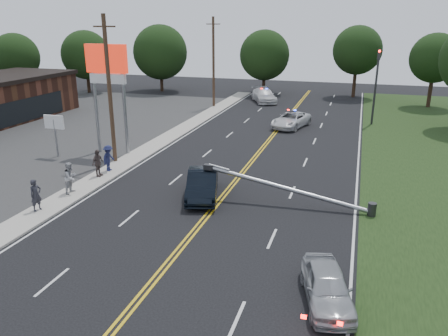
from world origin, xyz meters
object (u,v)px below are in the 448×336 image
(traffic_signal, at_px, (376,81))
(utility_pole_mid, at_px, (110,91))
(utility_pole_far, at_px, (213,62))
(fallen_streetlight, at_px, (296,191))
(pylon_sign, at_px, (107,73))
(bystander_a, at_px, (36,195))
(emergency_a, at_px, (291,120))
(waiting_sedan, at_px, (327,286))
(bystander_c, at_px, (109,158))
(bystander_b, at_px, (71,178))
(small_sign, at_px, (54,126))
(bystander_d, at_px, (98,163))
(crashed_sedan, at_px, (202,184))
(emergency_b, at_px, (264,95))

(traffic_signal, height_order, utility_pole_mid, utility_pole_mid)
(utility_pole_far, bearing_deg, fallen_streetlight, -62.76)
(pylon_sign, height_order, bystander_a, pylon_sign)
(utility_pole_mid, distance_m, emergency_a, 18.22)
(waiting_sedan, bearing_deg, bystander_c, 130.91)
(pylon_sign, relative_size, fallen_streetlight, 0.85)
(traffic_signal, xyz_separation_m, bystander_b, (-16.72, -24.09, -3.17))
(small_sign, height_order, fallen_streetlight, small_sign)
(utility_pole_far, height_order, bystander_d, utility_pole_far)
(waiting_sedan, bearing_deg, utility_pole_mid, 127.32)
(bystander_d, bearing_deg, fallen_streetlight, -90.98)
(traffic_signal, distance_m, crashed_sedan, 24.32)
(utility_pole_mid, distance_m, crashed_sedan, 10.08)
(crashed_sedan, bearing_deg, pylon_sign, 130.27)
(traffic_signal, bearing_deg, utility_pole_mid, -134.20)
(utility_pole_mid, xyz_separation_m, waiting_sedan, (15.67, -12.15, -4.43))
(pylon_sign, xyz_separation_m, emergency_a, (11.51, 12.44, -5.29))
(traffic_signal, bearing_deg, pylon_sign, -139.61)
(emergency_b, height_order, bystander_d, bystander_d)
(fallen_streetlight, bearing_deg, utility_pole_mid, 163.36)
(utility_pole_mid, xyz_separation_m, emergency_b, (4.87, 26.90, -4.26))
(traffic_signal, distance_m, bystander_d, 27.22)
(pylon_sign, relative_size, bystander_c, 4.62)
(small_sign, relative_size, emergency_a, 0.61)
(bystander_a, bearing_deg, small_sign, 48.05)
(waiting_sedan, xyz_separation_m, emergency_b, (-10.81, 39.05, 0.17))
(traffic_signal, xyz_separation_m, emergency_b, (-12.63, 8.91, -3.39))
(waiting_sedan, bearing_deg, emergency_b, 90.56)
(fallen_streetlight, relative_size, emergency_a, 1.84)
(small_sign, xyz_separation_m, waiting_sedan, (20.47, -12.15, -1.68))
(crashed_sedan, relative_size, bystander_a, 2.74)
(small_sign, distance_m, waiting_sedan, 23.86)
(bystander_b, height_order, bystander_d, bystander_b)
(waiting_sedan, xyz_separation_m, bystander_c, (-14.91, 10.13, 0.33))
(utility_pole_far, bearing_deg, crashed_sedan, -72.81)
(bystander_d, bearing_deg, utility_pole_far, 4.34)
(crashed_sedan, relative_size, emergency_b, 0.83)
(utility_pole_far, xyz_separation_m, bystander_c, (0.76, -24.02, -4.10))
(utility_pole_mid, relative_size, emergency_b, 1.77)
(crashed_sedan, bearing_deg, utility_pole_mid, 136.31)
(traffic_signal, relative_size, crashed_sedan, 1.51)
(small_sign, bearing_deg, emergency_b, 70.24)
(utility_pole_far, xyz_separation_m, crashed_sedan, (8.10, -26.17, -4.31))
(emergency_a, bearing_deg, bystander_b, -99.46)
(pylon_sign, distance_m, utility_pole_far, 20.06)
(bystander_b, distance_m, bystander_c, 4.07)
(crashed_sedan, xyz_separation_m, emergency_a, (2.11, 18.62, -0.07))
(fallen_streetlight, relative_size, emergency_b, 1.66)
(small_sign, xyz_separation_m, emergency_a, (15.01, 14.44, -1.63))
(bystander_d, bearing_deg, bystander_c, -1.47)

